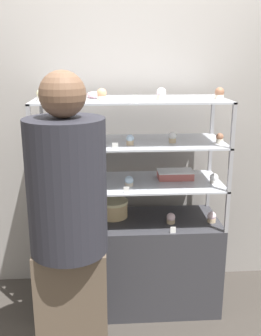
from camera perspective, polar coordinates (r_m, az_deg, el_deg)
ground_plane at (r=3.14m, az=0.00°, el=-18.81°), size 20.00×20.00×0.00m
back_wall at (r=3.02m, az=-0.49°, el=6.58°), size 8.00×0.05×2.60m
display_base at (r=2.96m, az=0.00°, el=-13.49°), size 1.26×0.51×0.67m
display_riser_lower at (r=2.72m, az=0.00°, el=-2.36°), size 1.26×0.51×0.28m
display_riser_middle at (r=2.64m, az=0.00°, el=3.51°), size 1.26×0.51×0.28m
display_riser_upper at (r=2.59m, az=0.00°, el=9.66°), size 1.26×0.51×0.28m
layer_cake_centerpiece at (r=2.85m, az=-2.56°, el=-5.87°), size 0.22×0.22×0.13m
sheet_cake_frosted at (r=2.79m, az=6.51°, el=-0.94°), size 0.25×0.14×0.06m
cupcake_0 at (r=2.75m, az=-11.59°, el=-7.64°), size 0.06×0.06×0.08m
cupcake_1 at (r=2.76m, az=5.88°, el=-7.28°), size 0.06×0.06×0.08m
cupcake_2 at (r=2.82m, az=11.69°, el=-7.01°), size 0.06×0.06×0.08m
price_tag_0 at (r=2.62m, az=6.20°, el=-8.94°), size 0.04×0.00×0.04m
cupcake_3 at (r=2.61m, az=-12.39°, el=-2.39°), size 0.06×0.06×0.07m
cupcake_4 at (r=2.62m, az=-0.21°, el=-1.93°), size 0.06×0.06×0.07m
cupcake_5 at (r=2.74m, az=12.02°, el=-1.51°), size 0.06×0.06×0.07m
price_tag_1 at (r=2.48m, az=-0.60°, el=-3.23°), size 0.04×0.00×0.04m
cupcake_6 at (r=2.55m, az=-12.83°, el=3.78°), size 0.05×0.05×0.07m
cupcake_7 at (r=2.54m, az=-6.09°, el=4.07°), size 0.05×0.05×0.07m
cupcake_8 at (r=2.53m, az=-0.08°, el=4.10°), size 0.05×0.05×0.07m
cupcake_9 at (r=2.61m, az=6.11°, el=4.40°), size 0.05×0.05×0.07m
cupcake_10 at (r=2.64m, az=12.81°, el=4.22°), size 0.05×0.05×0.07m
price_tag_2 at (r=2.40m, az=-2.25°, el=3.16°), size 0.04×0.00×0.04m
cupcake_11 at (r=2.52m, az=-12.80°, el=10.30°), size 0.06×0.06×0.08m
cupcake_12 at (r=2.49m, az=-4.20°, el=10.57°), size 0.06×0.06×0.08m
cupcake_13 at (r=2.55m, az=4.48°, el=10.69°), size 0.06×0.06×0.08m
cupcake_14 at (r=2.62m, az=12.78°, el=10.50°), size 0.06×0.06×0.08m
price_tag_3 at (r=2.36m, az=0.65°, el=9.96°), size 0.04×0.00×0.04m
donut_glazed at (r=2.66m, az=-4.98°, el=10.53°), size 0.13×0.13×0.04m
customer_figure at (r=2.10m, az=-8.94°, el=-8.64°), size 0.40×0.40×1.73m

